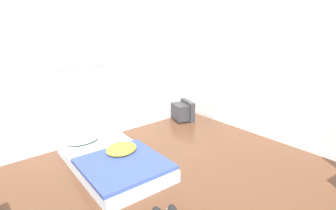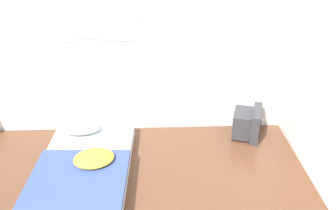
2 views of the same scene
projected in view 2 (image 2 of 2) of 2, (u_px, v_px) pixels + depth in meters
wall_back at (79, 40)px, 4.74m from camera, size 7.88×0.08×2.60m
mattress_bed at (84, 166)px, 4.33m from camera, size 1.09×1.83×0.31m
crt_tv at (248, 123)px, 5.04m from camera, size 0.47×0.53×0.41m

